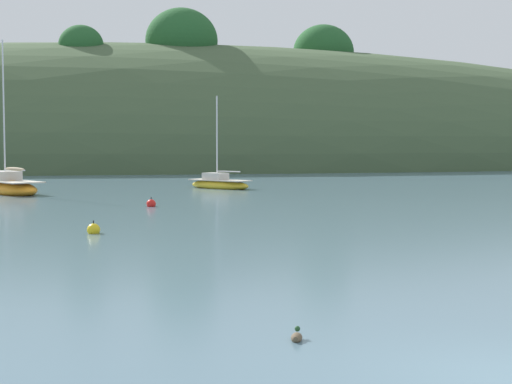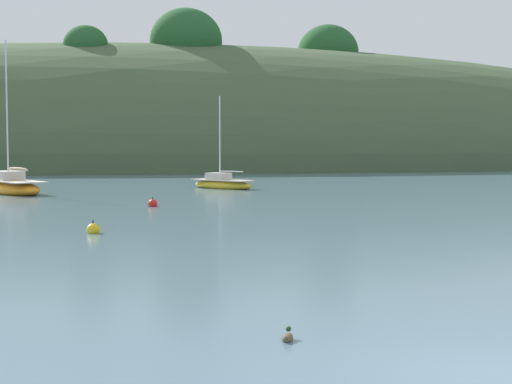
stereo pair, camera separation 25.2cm
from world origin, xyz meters
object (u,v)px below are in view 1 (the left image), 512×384
object	(u,v)px
sailboat_red_portside	(219,184)
duck_lead	(297,337)
mooring_buoy_inner	(151,204)
mooring_buoy_outer	(94,230)
sailboat_cream_ketch	(7,187)

from	to	relation	value
sailboat_red_portside	duck_lead	world-z (taller)	sailboat_red_portside
mooring_buoy_inner	mooring_buoy_outer	size ratio (longest dim) A/B	1.00
mooring_buoy_outer	sailboat_cream_ketch	bearing A→B (deg)	103.98
sailboat_red_portside	mooring_buoy_inner	size ratio (longest dim) A/B	11.15
sailboat_cream_ketch	duck_lead	bearing A→B (deg)	-76.64
sailboat_red_portside	duck_lead	xyz separation A→B (m)	(-4.05, -38.89, -0.25)
sailboat_red_portside	duck_lead	bearing A→B (deg)	-95.95
mooring_buoy_inner	duck_lead	bearing A→B (deg)	-87.92
mooring_buoy_inner	duck_lead	xyz separation A→B (m)	(0.94, -25.88, -0.07)
sailboat_cream_ketch	mooring_buoy_inner	size ratio (longest dim) A/B	16.77
sailboat_cream_ketch	duck_lead	distance (m)	37.37
sailboat_cream_ketch	duck_lead	size ratio (longest dim) A/B	21.63
sailboat_red_portside	sailboat_cream_ketch	distance (m)	12.94
mooring_buoy_inner	duck_lead	distance (m)	25.89
mooring_buoy_inner	mooring_buoy_outer	xyz separation A→B (m)	(-2.47, -10.51, 0.00)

